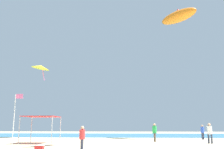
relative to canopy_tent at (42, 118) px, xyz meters
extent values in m
cube|color=teal|center=(6.24, 22.30, -2.34)|extent=(110.00, 20.69, 0.03)
cylinder|color=#B2B2B7|center=(-1.47, -1.44, -1.14)|extent=(0.07, 0.07, 2.43)
cylinder|color=#B2B2B7|center=(1.47, -1.44, -1.14)|extent=(0.07, 0.07, 2.43)
cylinder|color=#B2B2B7|center=(-1.47, 1.44, -1.14)|extent=(0.07, 0.07, 2.43)
cylinder|color=#B2B2B7|center=(1.47, 1.44, -1.14)|extent=(0.07, 0.07, 2.43)
cube|color=red|center=(0.00, 0.00, 0.10)|extent=(3.02, 2.95, 0.06)
cylinder|color=#33384C|center=(16.95, 7.58, -1.96)|extent=(0.15, 0.15, 0.79)
cylinder|color=#33384C|center=(17.18, 7.80, -1.96)|extent=(0.15, 0.15, 0.79)
cylinder|color=blue|center=(17.07, 7.69, -1.22)|extent=(0.41, 0.41, 0.69)
sphere|color=tan|center=(17.07, 7.69, -0.75)|extent=(0.26, 0.26, 0.26)
cylinder|color=#33384C|center=(5.09, -6.75, -2.00)|extent=(0.14, 0.14, 0.72)
cylinder|color=#33384C|center=(5.19, -7.01, -2.00)|extent=(0.14, 0.14, 0.72)
cylinder|color=red|center=(5.14, -6.88, -1.32)|extent=(0.38, 0.38, 0.63)
sphere|color=tan|center=(5.14, -6.88, -0.89)|extent=(0.24, 0.24, 0.24)
cylinder|color=#33384C|center=(15.63, 0.78, -1.93)|extent=(0.17, 0.17, 0.85)
cylinder|color=#33384C|center=(15.82, 0.51, -1.93)|extent=(0.17, 0.17, 0.85)
cylinder|color=white|center=(15.73, 0.65, -1.14)|extent=(0.44, 0.44, 0.74)
sphere|color=tan|center=(15.73, 0.65, -0.64)|extent=(0.28, 0.28, 0.28)
cylinder|color=brown|center=(10.93, 3.01, -1.93)|extent=(0.17, 0.17, 0.85)
cylinder|color=brown|center=(10.91, 3.34, -1.93)|extent=(0.17, 0.17, 0.85)
cylinder|color=green|center=(10.92, 3.17, -1.14)|extent=(0.44, 0.44, 0.74)
sphere|color=tan|center=(10.92, 3.17, -0.64)|extent=(0.28, 0.28, 0.28)
cylinder|color=silver|center=(-0.51, -4.80, -0.35)|extent=(0.06, 0.06, 4.02)
cube|color=pink|center=(-0.20, -4.80, 1.49)|extent=(0.55, 0.02, 0.35)
cube|color=red|center=(2.35, -7.01, -2.20)|extent=(0.56, 0.36, 0.32)
cube|color=white|center=(2.35, -7.01, -2.02)|extent=(0.57, 0.37, 0.03)
ellipsoid|color=orange|center=(15.49, 10.05, 14.39)|extent=(5.34, 5.45, 1.95)
cone|color=red|center=(15.49, 10.05, 15.28)|extent=(1.24, 1.24, 0.74)
cone|color=yellow|center=(-4.55, 11.80, 7.77)|extent=(2.79, 2.75, 0.95)
cylinder|color=pink|center=(-4.49, 12.91, 6.93)|extent=(0.52, 0.12, 2.02)
camera|label=1|loc=(8.14, -23.95, -0.77)|focal=40.76mm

